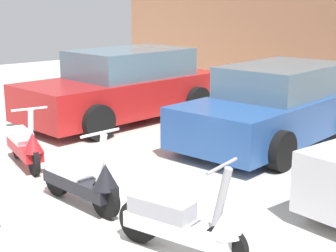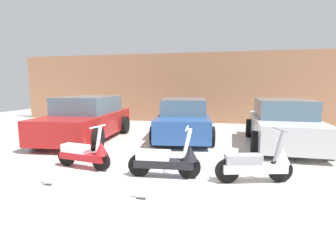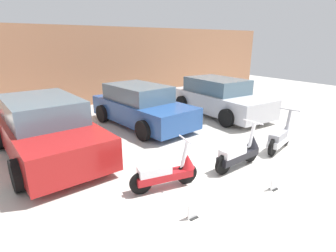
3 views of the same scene
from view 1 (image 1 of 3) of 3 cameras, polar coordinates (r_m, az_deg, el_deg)
ground_plane at (r=6.03m, az=-15.44°, el=-10.52°), size 28.00×28.00×0.00m
scooter_front_left at (r=7.90m, az=-15.54°, el=-2.03°), size 1.38×0.56×0.97m
scooter_front_right at (r=6.24m, az=-9.48°, el=-5.81°), size 1.45×0.52×1.01m
scooter_front_center at (r=5.01m, az=1.91°, el=-10.64°), size 1.43×0.66×1.02m
car_rear_left at (r=10.64m, az=-4.94°, el=4.37°), size 2.32×4.38×1.44m
car_rear_center at (r=9.06m, az=11.90°, el=2.17°), size 2.31×4.15×1.35m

